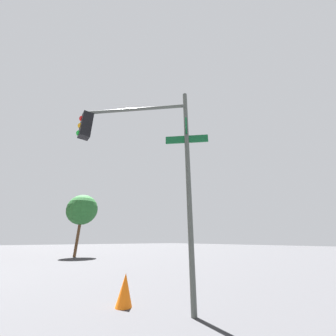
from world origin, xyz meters
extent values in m
cylinder|color=#474C47|center=(-6.89, -7.41, 2.64)|extent=(0.12, 0.12, 5.28)
cylinder|color=#474C47|center=(-5.89, -6.36, 4.88)|extent=(2.06, 2.16, 0.09)
cube|color=black|center=(-4.90, -5.32, 4.43)|extent=(0.28, 0.28, 0.80)
sphere|color=red|center=(-4.79, -5.21, 4.68)|extent=(0.18, 0.18, 0.18)
sphere|color=orange|center=(-4.79, -5.21, 4.43)|extent=(0.18, 0.18, 0.18)
sphere|color=green|center=(-4.79, -5.21, 4.18)|extent=(0.18, 0.18, 0.18)
cube|color=#0F5128|center=(-6.89, -7.41, 3.79)|extent=(0.79, 0.82, 0.20)
cube|color=#0F5128|center=(-6.89, -7.41, 4.01)|extent=(0.75, 0.72, 0.20)
cylinder|color=#4C331E|center=(8.23, -8.52, 1.49)|extent=(0.24, 0.24, 2.98)
sphere|color=#235B28|center=(8.23, -8.52, 3.91)|extent=(2.64, 2.64, 2.64)
cone|color=orange|center=(-5.58, -6.60, 0.33)|extent=(0.36, 0.36, 0.65)
camera|label=1|loc=(-9.92, -4.49, 1.34)|focal=19.61mm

